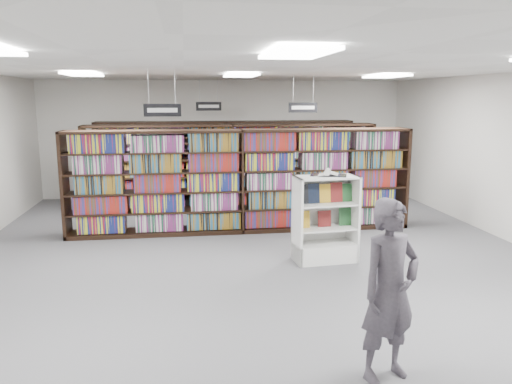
{
  "coord_description": "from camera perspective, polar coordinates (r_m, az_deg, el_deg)",
  "views": [
    {
      "loc": [
        -1.12,
        -7.99,
        2.72
      ],
      "look_at": [
        0.09,
        0.5,
        1.1
      ],
      "focal_mm": 35.0,
      "sensor_mm": 36.0,
      "label": 1
    }
  ],
  "objects": [
    {
      "name": "floor",
      "position": [
        8.52,
        -0.11,
        -7.93
      ],
      "size": [
        12.0,
        12.0,
        0.0
      ],
      "primitive_type": "plane",
      "color": "#545459",
      "rests_on": "ground"
    },
    {
      "name": "ceiling",
      "position": [
        8.09,
        -0.12,
        14.09
      ],
      "size": [
        10.0,
        12.0,
        0.1
      ],
      "primitive_type": "cube",
      "color": "silver",
      "rests_on": "wall_back"
    },
    {
      "name": "wall_back",
      "position": [
        14.08,
        -3.51,
        6.12
      ],
      "size": [
        10.0,
        0.1,
        3.2
      ],
      "primitive_type": "cube",
      "color": "silver",
      "rests_on": "ground"
    },
    {
      "name": "wall_front",
      "position": [
        2.55,
        19.7,
        -16.13
      ],
      "size": [
        10.0,
        0.1,
        3.2
      ],
      "primitive_type": "cube",
      "color": "silver",
      "rests_on": "ground"
    },
    {
      "name": "bookshelf_row_near",
      "position": [
        10.19,
        -1.67,
        1.26
      ],
      "size": [
        7.0,
        0.6,
        2.1
      ],
      "color": "black",
      "rests_on": "floor"
    },
    {
      "name": "bookshelf_row_mid",
      "position": [
        12.16,
        -2.73,
        2.79
      ],
      "size": [
        7.0,
        0.6,
        2.1
      ],
      "color": "black",
      "rests_on": "floor"
    },
    {
      "name": "bookshelf_row_far",
      "position": [
        13.84,
        -3.39,
        3.75
      ],
      "size": [
        7.0,
        0.6,
        2.1
      ],
      "color": "black",
      "rests_on": "floor"
    },
    {
      "name": "aisle_sign_left",
      "position": [
        9.0,
        -10.65,
        9.31
      ],
      "size": [
        0.65,
        0.02,
        0.8
      ],
      "color": "#B2B2B7",
      "rests_on": "ceiling"
    },
    {
      "name": "aisle_sign_right",
      "position": [
        11.3,
        5.4,
        9.69
      ],
      "size": [
        0.65,
        0.02,
        0.8
      ],
      "color": "#B2B2B7",
      "rests_on": "ceiling"
    },
    {
      "name": "aisle_sign_center",
      "position": [
        13.01,
        -5.43,
        9.82
      ],
      "size": [
        0.65,
        0.02,
        0.8
      ],
      "color": "#B2B2B7",
      "rests_on": "ceiling"
    },
    {
      "name": "troffer_front_center",
      "position": [
        5.14,
        4.68,
        15.56
      ],
      "size": [
        0.6,
        1.2,
        0.04
      ],
      "primitive_type": "cube",
      "color": "white",
      "rests_on": "ceiling"
    },
    {
      "name": "troffer_back_left",
      "position": [
        10.18,
        -19.2,
        12.59
      ],
      "size": [
        0.6,
        1.2,
        0.04
      ],
      "primitive_type": "cube",
      "color": "white",
      "rests_on": "ceiling"
    },
    {
      "name": "troffer_back_center",
      "position": [
        10.07,
        -1.74,
        13.2
      ],
      "size": [
        0.6,
        1.2,
        0.04
      ],
      "primitive_type": "cube",
      "color": "white",
      "rests_on": "ceiling"
    },
    {
      "name": "troffer_back_right",
      "position": [
        10.82,
        14.67,
        12.69
      ],
      "size": [
        0.6,
        1.2,
        0.04
      ],
      "primitive_type": "cube",
      "color": "white",
      "rests_on": "ceiling"
    },
    {
      "name": "endcap_display",
      "position": [
        8.53,
        7.81,
        -4.59
      ],
      "size": [
        1.08,
        0.62,
        1.45
      ],
      "rotation": [
        0.0,
        0.0,
        0.1
      ],
      "color": "white",
      "rests_on": "floor"
    },
    {
      "name": "open_book",
      "position": [
        8.37,
        8.24,
        2.1
      ],
      "size": [
        0.67,
        0.52,
        0.13
      ],
      "rotation": [
        0.0,
        0.0,
        -0.35
      ],
      "color": "black",
      "rests_on": "endcap_display"
    },
    {
      "name": "shopper",
      "position": [
        5.05,
        15.03,
        -10.83
      ],
      "size": [
        0.76,
        0.62,
        1.8
      ],
      "primitive_type": "imported",
      "rotation": [
        0.0,
        0.0,
        0.32
      ],
      "color": "#49444E",
      "rests_on": "floor"
    }
  ]
}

